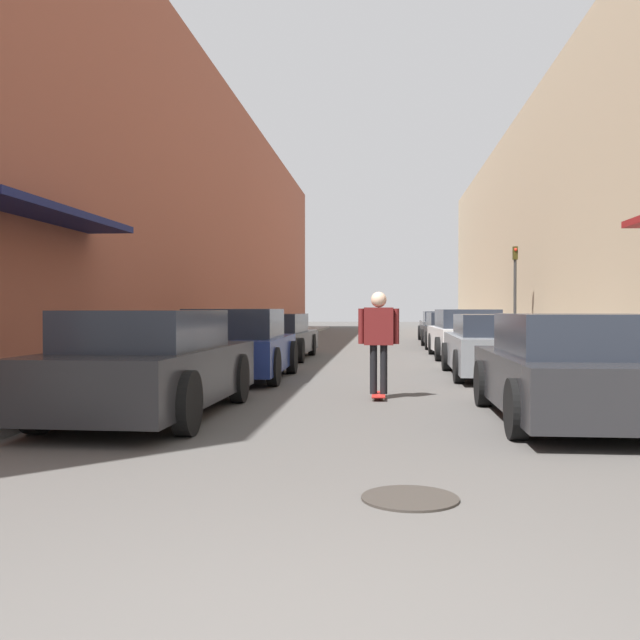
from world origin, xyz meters
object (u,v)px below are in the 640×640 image
Objects in this scene: parked_car_right_0 at (575,370)px; parked_car_right_3 at (451,331)px; skateboarder at (379,333)px; parked_car_left_1 at (237,346)px; parked_car_right_1 at (497,346)px; parked_car_right_2 at (466,335)px; parked_car_right_4 at (442,327)px; parked_car_left_2 at (274,337)px; parked_car_left_0 at (151,365)px; manhole_cover at (410,498)px; traffic_light at (515,284)px.

parked_car_right_3 is at bearing 89.92° from parked_car_right_0.
skateboarder is at bearing 139.47° from parked_car_right_0.
parked_car_right_0 is at bearing -43.01° from parked_car_left_1.
parked_car_right_1 reaches higher than parked_car_right_3.
parked_car_right_1 is 2.66× the size of skateboarder.
parked_car_right_1 is at bearing 90.35° from parked_car_right_0.
parked_car_right_2 reaches higher than parked_car_right_1.
parked_car_left_1 is 2.48× the size of skateboarder.
parked_car_right_4 reaches higher than parked_car_right_1.
parked_car_right_1 is at bearing 57.48° from skateboarder.
parked_car_right_0 is at bearing -90.08° from parked_car_right_3.
skateboarder is at bearing -99.46° from parked_car_right_3.
parked_car_right_0 reaches higher than parked_car_left_2.
parked_car_right_3 is at bearing 80.54° from skateboarder.
parked_car_right_3 is (5.25, 16.45, -0.06)m from parked_car_left_0.
manhole_cover is at bearing -119.67° from parked_car_right_0.
parked_car_left_2 is (-0.08, 10.47, -0.06)m from parked_car_left_0.
parked_car_right_3 is (0.02, 16.41, -0.03)m from parked_car_right_0.
manhole_cover is (3.21, -14.11, -0.59)m from parked_car_left_2.
parked_car_left_1 is at bearing -107.55° from parked_car_right_4.
skateboarder is 5.81m from manhole_cover.
parked_car_right_2 is (-0.03, 11.33, 0.02)m from parked_car_right_0.
parked_car_left_0 is 4.85m from manhole_cover.
parked_car_right_1 is 0.95× the size of parked_car_right_2.
parked_car_right_3 is at bearing 172.19° from traffic_light.
parked_car_left_2 is at bearing -142.70° from traffic_light.
parked_car_right_1 is (5.19, 5.74, -0.04)m from parked_car_left_0.
parked_car_left_0 is 1.05× the size of parked_car_right_3.
parked_car_left_1 reaches higher than parked_car_left_2.
traffic_light is at bearing 57.22° from parked_car_left_1.
skateboarder is (-2.34, -3.67, 0.38)m from parked_car_right_1.
traffic_light is at bearing 37.30° from parked_car_left_2.
parked_car_left_1 is at bearing 135.01° from skateboarder.
skateboarder is 2.32× the size of manhole_cover.
parked_car_right_1 is 1.04× the size of parked_car_right_4.
parked_car_left_0 is 1.03× the size of parked_car_right_1.
parked_car_left_1 is 3.91m from skateboarder.
parked_car_left_1 reaches higher than parked_car_right_2.
skateboarder is at bearing -122.52° from parked_car_right_1.
parked_car_left_1 is 17.41m from parked_car_right_4.
parked_car_left_0 is at bearing -144.03° from skateboarder.
parked_car_right_0 is 1.00× the size of parked_car_right_4.
parked_car_right_0 is at bearing 0.44° from parked_car_left_0.
traffic_light is at bearing 72.14° from skateboarder.
parked_car_right_0 is 21.38m from parked_car_right_4.
parked_car_left_2 is 1.14× the size of parked_car_right_3.
parked_car_left_1 is 12.71m from parked_car_right_3.
parked_car_right_1 is 9.63m from manhole_cover.
parked_car_right_3 is 6.05× the size of manhole_cover.
skateboarder reaches higher than parked_car_left_2.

